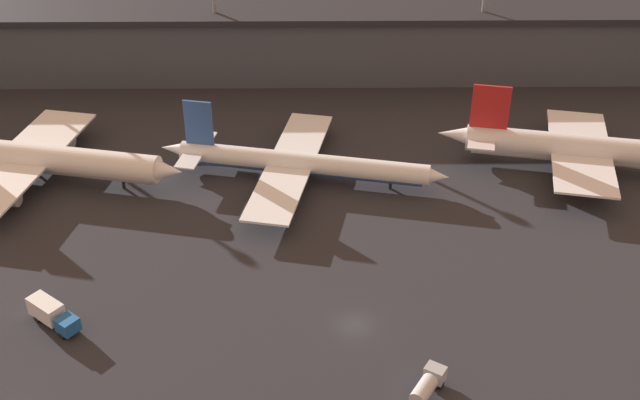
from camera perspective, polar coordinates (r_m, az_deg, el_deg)
The scene contains 8 objects.
ground at distance 98.34m, azimuth 2.46°, elevation -8.86°, with size 600.00×600.00×0.00m, color #26262B.
terminal_building at distance 164.55m, azimuth 1.18°, elevation 12.17°, with size 240.71×29.22×13.72m.
airplane_0 at distance 131.22m, azimuth -19.72°, elevation 2.83°, with size 47.82×32.95×13.76m.
airplane_1 at distance 123.89m, azimuth -1.51°, elevation 2.62°, with size 45.08×33.96×11.98m.
airplane_2 at distance 132.68m, azimuth 18.71°, elevation 3.38°, with size 47.78×28.12×13.28m.
service_vehicle_1 at distance 102.34m, azimuth -18.52°, elevation -7.67°, with size 7.27×6.38×3.09m.
service_vehicle_5 at distance 89.78m, azimuth 7.65°, elevation -12.92°, with size 4.69×5.82×2.58m.
lamp_post_1 at distance 153.18m, azimuth -7.53°, elevation 13.79°, with size 1.80×1.80×24.66m.
Camera 1 is at (-4.93, -72.97, 65.75)m, focal length 45.00 mm.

